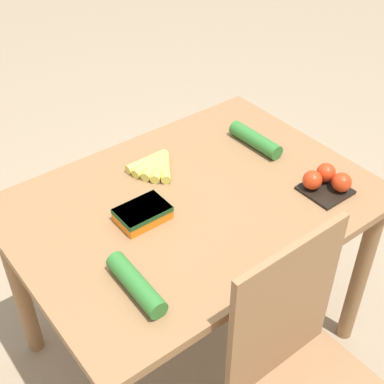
% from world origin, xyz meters
% --- Properties ---
extents(ground_plane, '(12.00, 12.00, 0.00)m').
position_xyz_m(ground_plane, '(0.00, 0.00, 0.00)').
color(ground_plane, gray).
extents(dining_table, '(1.15, 0.84, 0.75)m').
position_xyz_m(dining_table, '(0.00, 0.00, 0.63)').
color(dining_table, olive).
rests_on(dining_table, ground_plane).
extents(banana_bunch, '(0.17, 0.16, 0.03)m').
position_xyz_m(banana_bunch, '(-0.00, -0.21, 0.76)').
color(banana_bunch, brown).
rests_on(banana_bunch, dining_table).
extents(tomato_pack, '(0.14, 0.14, 0.07)m').
position_xyz_m(tomato_pack, '(-0.38, 0.23, 0.78)').
color(tomato_pack, black).
rests_on(tomato_pack, dining_table).
extents(carrot_bag, '(0.16, 0.11, 0.05)m').
position_xyz_m(carrot_bag, '(0.18, -0.02, 0.77)').
color(carrot_bag, orange).
rests_on(carrot_bag, dining_table).
extents(cucumber_near, '(0.06, 0.23, 0.05)m').
position_xyz_m(cucumber_near, '(-0.37, -0.10, 0.77)').
color(cucumber_near, '#2D702D').
rests_on(cucumber_near, dining_table).
extents(cucumber_far, '(0.06, 0.23, 0.05)m').
position_xyz_m(cucumber_far, '(0.35, 0.21, 0.77)').
color(cucumber_far, '#2D702D').
rests_on(cucumber_far, dining_table).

